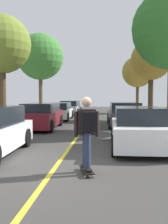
{
  "coord_description": "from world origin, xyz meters",
  "views": [
    {
      "loc": [
        1.27,
        -6.37,
        1.77
      ],
      "look_at": [
        0.25,
        5.86,
        1.06
      ],
      "focal_mm": 43.25,
      "sensor_mm": 36.0,
      "label": 1
    }
  ],
  "objects_px": {
    "street_tree_left_near": "(40,57)",
    "street_tree_right_near": "(151,60)",
    "street_tree_right_far": "(138,72)",
    "skateboarder": "(87,129)",
    "street_tree_left_nearest": "(1,45)",
    "parked_car_left_far": "(59,111)",
    "parked_car_left_near": "(41,116)",
    "skateboard": "(87,170)",
    "parked_car_left_farthest": "(70,108)",
    "parked_car_right_nearest": "(138,128)",
    "parked_car_right_near": "(124,114)"
  },
  "relations": [
    {
      "from": "street_tree_left_near",
      "to": "street_tree_right_near",
      "type": "height_order",
      "value": "street_tree_left_near"
    },
    {
      "from": "street_tree_right_far",
      "to": "skateboarder",
      "type": "relative_size",
      "value": 3.52
    },
    {
      "from": "street_tree_left_near",
      "to": "street_tree_right_far",
      "type": "relative_size",
      "value": 1.22
    },
    {
      "from": "street_tree_left_nearest",
      "to": "parked_car_left_far",
      "type": "bearing_deg",
      "value": 69.1
    },
    {
      "from": "parked_car_left_near",
      "to": "skateboard",
      "type": "relative_size",
      "value": 5.29
    },
    {
      "from": "parked_car_left_far",
      "to": "street_tree_left_nearest",
      "type": "relative_size",
      "value": 0.74
    },
    {
      "from": "street_tree_right_near",
      "to": "street_tree_right_far",
      "type": "xyz_separation_m",
      "value": [
        0.0,
        8.59,
        -0.08
      ]
    },
    {
      "from": "parked_car_left_far",
      "to": "street_tree_left_near",
      "type": "relative_size",
      "value": 0.64
    },
    {
      "from": "parked_car_left_farthest",
      "to": "parked_car_right_nearest",
      "type": "distance_m",
      "value": 18.05
    },
    {
      "from": "street_tree_left_near",
      "to": "skateboard",
      "type": "xyz_separation_m",
      "value": [
        5.33,
        -17.26,
        -5.12
      ]
    },
    {
      "from": "parked_car_right_nearest",
      "to": "skateboarder",
      "type": "xyz_separation_m",
      "value": [
        -1.51,
        -3.14,
        0.36
      ]
    },
    {
      "from": "parked_car_left_far",
      "to": "parked_car_left_farthest",
      "type": "height_order",
      "value": "parked_car_left_farthest"
    },
    {
      "from": "parked_car_left_far",
      "to": "parked_car_left_farthest",
      "type": "distance_m",
      "value": 6.37
    },
    {
      "from": "parked_car_right_near",
      "to": "skateboarder",
      "type": "distance_m",
      "value": 10.31
    },
    {
      "from": "parked_car_left_far",
      "to": "street_tree_right_near",
      "type": "distance_m",
      "value": 7.82
    },
    {
      "from": "street_tree_right_far",
      "to": "parked_car_left_farthest",
      "type": "bearing_deg",
      "value": -161.85
    },
    {
      "from": "parked_car_left_near",
      "to": "parked_car_right_near",
      "type": "xyz_separation_m",
      "value": [
        4.68,
        1.72,
        0.0
      ]
    },
    {
      "from": "parked_car_right_nearest",
      "to": "parked_car_right_near",
      "type": "bearing_deg",
      "value": 89.99
    },
    {
      "from": "parked_car_right_nearest",
      "to": "street_tree_left_near",
      "type": "relative_size",
      "value": 0.58
    },
    {
      "from": "parked_car_left_near",
      "to": "parked_car_left_far",
      "type": "xyz_separation_m",
      "value": [
        -0.0,
        5.74,
        -0.05
      ]
    },
    {
      "from": "street_tree_right_far",
      "to": "skateboarder",
      "type": "distance_m",
      "value": 23.35
    },
    {
      "from": "street_tree_left_near",
      "to": "street_tree_right_near",
      "type": "relative_size",
      "value": 1.23
    },
    {
      "from": "parked_car_left_farthest",
      "to": "skateboard",
      "type": "distance_m",
      "value": 20.79
    },
    {
      "from": "parked_car_left_far",
      "to": "parked_car_right_nearest",
      "type": "xyz_separation_m",
      "value": [
        4.68,
        -11.06,
        0.04
      ]
    },
    {
      "from": "street_tree_left_nearest",
      "to": "street_tree_right_near",
      "type": "relative_size",
      "value": 1.06
    },
    {
      "from": "parked_car_left_far",
      "to": "parked_car_right_near",
      "type": "distance_m",
      "value": 6.17
    },
    {
      "from": "parked_car_left_near",
      "to": "skateboarder",
      "type": "bearing_deg",
      "value": -69.48
    },
    {
      "from": "parked_car_right_near",
      "to": "street_tree_right_near",
      "type": "xyz_separation_m",
      "value": [
        2.17,
        4.04,
        3.7
      ]
    },
    {
      "from": "parked_car_right_near",
      "to": "street_tree_left_nearest",
      "type": "distance_m",
      "value": 8.06
    },
    {
      "from": "parked_car_left_far",
      "to": "parked_car_right_near",
      "type": "bearing_deg",
      "value": -40.58
    },
    {
      "from": "street_tree_left_near",
      "to": "skateboard",
      "type": "bearing_deg",
      "value": -72.83
    },
    {
      "from": "parked_car_left_farthest",
      "to": "street_tree_right_far",
      "type": "height_order",
      "value": "street_tree_right_far"
    },
    {
      "from": "skateboard",
      "to": "street_tree_right_near",
      "type": "bearing_deg",
      "value": 75.42
    },
    {
      "from": "parked_car_left_near",
      "to": "parked_car_right_near",
      "type": "relative_size",
      "value": 1.01
    },
    {
      "from": "parked_car_right_nearest",
      "to": "parked_car_right_near",
      "type": "height_order",
      "value": "same"
    },
    {
      "from": "parked_car_right_near",
      "to": "skateboard",
      "type": "bearing_deg",
      "value": -98.52
    },
    {
      "from": "street_tree_right_near",
      "to": "skateboarder",
      "type": "relative_size",
      "value": 3.5
    },
    {
      "from": "street_tree_right_far",
      "to": "parked_car_left_near",
      "type": "bearing_deg",
      "value": -115.52
    },
    {
      "from": "parked_car_right_nearest",
      "to": "street_tree_right_near",
      "type": "distance_m",
      "value": 11.9
    },
    {
      "from": "parked_car_left_near",
      "to": "skateboard",
      "type": "xyz_separation_m",
      "value": [
        3.16,
        -8.43,
        -0.61
      ]
    },
    {
      "from": "parked_car_left_near",
      "to": "street_tree_left_near",
      "type": "bearing_deg",
      "value": 103.82
    },
    {
      "from": "parked_car_left_farthest",
      "to": "street_tree_left_near",
      "type": "distance_m",
      "value": 6.02
    },
    {
      "from": "parked_car_right_near",
      "to": "parked_car_right_nearest",
      "type": "bearing_deg",
      "value": -90.01
    },
    {
      "from": "parked_car_left_far",
      "to": "skateboarder",
      "type": "height_order",
      "value": "skateboarder"
    },
    {
      "from": "street_tree_left_nearest",
      "to": "skateboard",
      "type": "xyz_separation_m",
      "value": [
        5.33,
        -8.48,
        -4.51
      ]
    },
    {
      "from": "parked_car_left_farthest",
      "to": "skateboard",
      "type": "relative_size",
      "value": 5.34
    },
    {
      "from": "parked_car_left_farthest",
      "to": "skateboarder",
      "type": "relative_size",
      "value": 2.79
    },
    {
      "from": "street_tree_right_near",
      "to": "street_tree_right_far",
      "type": "distance_m",
      "value": 8.59
    },
    {
      "from": "parked_car_right_near",
      "to": "street_tree_right_near",
      "type": "bearing_deg",
      "value": 61.76
    },
    {
      "from": "street_tree_left_near",
      "to": "skateboard",
      "type": "distance_m",
      "value": 18.77
    }
  ]
}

